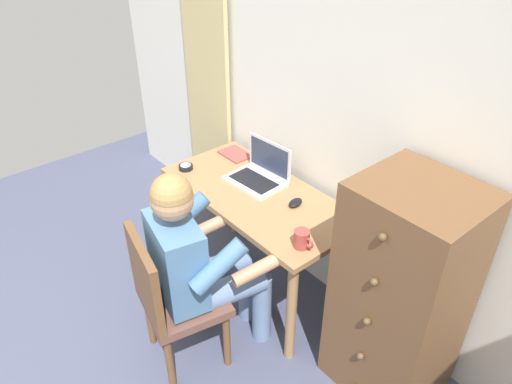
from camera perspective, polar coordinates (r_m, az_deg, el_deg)
wall_back at (r=2.57m, az=11.83°, el=9.21°), size 4.80×0.05×2.50m
curtain_panel at (r=3.43m, az=-5.87°, el=13.77°), size 0.48×0.03×2.26m
desk at (r=2.87m, az=0.25°, el=-1.95°), size 1.22×0.59×0.72m
dresser at (r=2.44m, az=16.77°, el=-11.65°), size 0.52×0.51×1.21m
chair at (r=2.55m, az=-10.18°, el=-12.09°), size 0.49×0.48×0.86m
person_seated at (r=2.47m, az=-6.64°, el=-7.75°), size 0.61×0.64×1.18m
laptop at (r=2.90m, az=0.47°, el=2.30°), size 0.36×0.27×0.24m
computer_mouse at (r=2.70m, az=4.71°, el=-1.28°), size 0.08×0.11×0.03m
desk_clock at (r=3.06m, az=-8.34°, el=2.95°), size 0.09×0.09×0.03m
notebook_pad at (r=3.20m, az=-2.46°, el=4.53°), size 0.21×0.15×0.01m
coffee_mug at (r=2.40m, az=5.48°, el=-5.59°), size 0.12×0.08×0.09m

